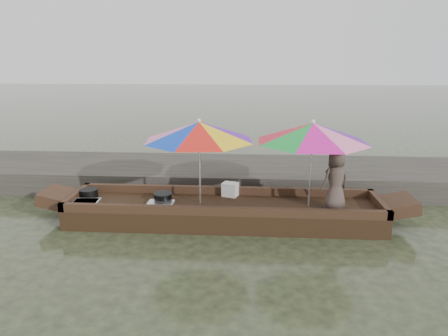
# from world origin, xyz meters

# --- Properties ---
(water) EXTENTS (80.00, 80.00, 0.00)m
(water) POSITION_xyz_m (0.00, 0.00, 0.00)
(water) COLOR black
(water) RESTS_ON ground
(dock) EXTENTS (22.00, 2.20, 0.50)m
(dock) POSITION_xyz_m (0.00, 2.20, 0.25)
(dock) COLOR #2D2B26
(dock) RESTS_ON ground
(boat_hull) EXTENTS (5.62, 1.20, 0.35)m
(boat_hull) POSITION_xyz_m (0.00, 0.00, 0.17)
(boat_hull) COLOR black
(boat_hull) RESTS_ON water
(cooking_pot) EXTENTS (0.33, 0.33, 0.17)m
(cooking_pot) POSITION_xyz_m (-2.56, 0.14, 0.44)
(cooking_pot) COLOR black
(cooking_pot) RESTS_ON boat_hull
(tray_crayfish) EXTENTS (0.49, 0.36, 0.09)m
(tray_crayfish) POSITION_xyz_m (-2.46, -0.24, 0.39)
(tray_crayfish) COLOR silver
(tray_crayfish) RESTS_ON boat_hull
(tray_scallop) EXTENTS (0.47, 0.33, 0.06)m
(tray_scallop) POSITION_xyz_m (-1.13, -0.15, 0.38)
(tray_scallop) COLOR silver
(tray_scallop) RESTS_ON boat_hull
(charcoal_grill) EXTENTS (0.32, 0.32, 0.15)m
(charcoal_grill) POSITION_xyz_m (-1.13, 0.05, 0.43)
(charcoal_grill) COLOR black
(charcoal_grill) RESTS_ON boat_hull
(supply_bag) EXTENTS (0.34, 0.30, 0.26)m
(supply_bag) POSITION_xyz_m (0.09, 0.45, 0.48)
(supply_bag) COLOR white
(supply_bag) RESTS_ON boat_hull
(vendor) EXTENTS (0.61, 0.53, 1.06)m
(vendor) POSITION_xyz_m (1.94, -0.12, 0.88)
(vendor) COLOR #4A3C35
(vendor) RESTS_ON boat_hull
(umbrella_bow) EXTENTS (2.43, 2.43, 1.55)m
(umbrella_bow) POSITION_xyz_m (-0.43, 0.00, 1.12)
(umbrella_bow) COLOR #5D14A5
(umbrella_bow) RESTS_ON boat_hull
(umbrella_stern) EXTENTS (2.57, 2.57, 1.55)m
(umbrella_stern) POSITION_xyz_m (1.52, 0.00, 1.12)
(umbrella_stern) COLOR yellow
(umbrella_stern) RESTS_ON boat_hull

